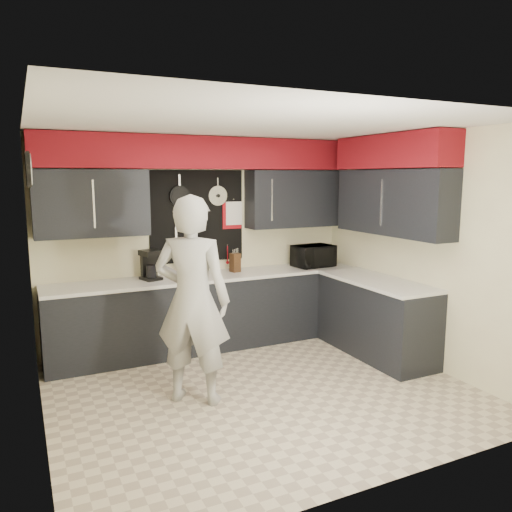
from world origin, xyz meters
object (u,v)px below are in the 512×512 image
microwave (313,256)px  utensil_crock (185,269)px  coffee_maker (150,264)px  knife_block (235,263)px  person (192,300)px

microwave → utensil_crock: 1.76m
coffee_maker → knife_block: bearing=-15.6°
utensil_crock → coffee_maker: 0.44m
microwave → person: bearing=-153.8°
utensil_crock → coffee_maker: bearing=-178.6°
knife_block → utensil_crock: bearing=166.4°
knife_block → person: size_ratio=0.12×
utensil_crock → coffee_maker: size_ratio=0.49×
microwave → coffee_maker: (-2.18, 0.11, 0.04)m
microwave → person: 2.50m
utensil_crock → person: size_ratio=0.09×
microwave → utensil_crock: size_ratio=3.04×
person → coffee_maker: bearing=-51.6°
microwave → knife_block: microwave is taller
microwave → person: size_ratio=0.27×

